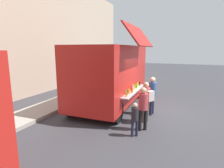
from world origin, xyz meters
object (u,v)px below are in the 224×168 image
object	(u,v)px
child_near_queue	(135,117)
customer_rear_waiting	(143,105)
customer_front_ordering	(152,93)
trash_bin	(103,82)
customer_mid_with_backpack	(146,98)
food_truck_main	(111,74)

from	to	relation	value
child_near_queue	customer_rear_waiting	bearing A→B (deg)	-49.12
customer_front_ordering	customer_rear_waiting	size ratio (longest dim) A/B	1.07
trash_bin	customer_mid_with_backpack	bearing A→B (deg)	-139.52
child_near_queue	customer_front_ordering	bearing A→B (deg)	-38.78
customer_front_ordering	customer_mid_with_backpack	bearing A→B (deg)	97.84
food_truck_main	customer_front_ordering	xyz separation A→B (m)	(-0.59, -2.22, -0.66)
customer_rear_waiting	customer_mid_with_backpack	bearing A→B (deg)	-35.83
food_truck_main	child_near_queue	world-z (taller)	food_truck_main
trash_bin	customer_front_ordering	distance (m)	6.27
food_truck_main	customer_rear_waiting	world-z (taller)	food_truck_main
customer_front_ordering	customer_rear_waiting	xyz separation A→B (m)	(-1.76, -0.02, -0.06)
food_truck_main	customer_rear_waiting	xyz separation A→B (m)	(-2.35, -2.24, -0.72)
customer_rear_waiting	trash_bin	bearing A→B (deg)	-3.38
customer_rear_waiting	child_near_queue	world-z (taller)	customer_rear_waiting
food_truck_main	trash_bin	world-z (taller)	food_truck_main
food_truck_main	child_near_queue	size ratio (longest dim) A/B	4.86
trash_bin	customer_mid_with_backpack	xyz separation A→B (m)	(-5.27, -4.50, 0.52)
trash_bin	customer_mid_with_backpack	distance (m)	6.95
trash_bin	child_near_queue	distance (m)	7.98
trash_bin	customer_rear_waiting	size ratio (longest dim) A/B	0.61
customer_mid_with_backpack	customer_rear_waiting	world-z (taller)	customer_mid_with_backpack
customer_front_ordering	customer_mid_with_backpack	distance (m)	0.98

